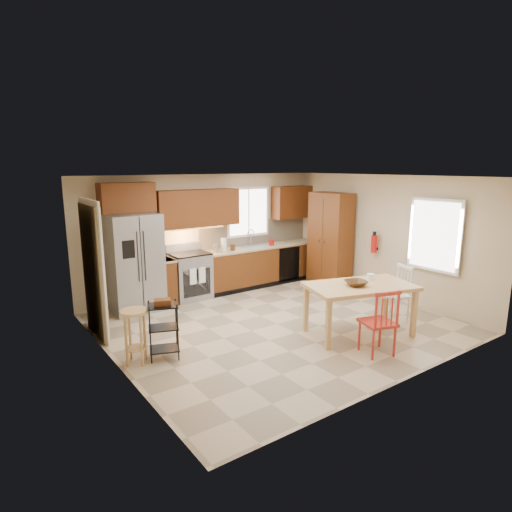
{
  "coord_description": "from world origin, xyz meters",
  "views": [
    {
      "loc": [
        -4.34,
        -5.46,
        2.68
      ],
      "look_at": [
        -0.16,
        0.4,
        1.15
      ],
      "focal_mm": 30.0,
      "sensor_mm": 36.0,
      "label": 1
    }
  ],
  "objects_px": {
    "soap_bottle": "(271,241)",
    "refrigerator": "(134,263)",
    "pantry": "(330,240)",
    "chair_red": "(378,321)",
    "range_stove": "(190,277)",
    "fire_extinguisher": "(374,244)",
    "utility_cart": "(164,330)",
    "table_bowl": "(356,286)",
    "table_jar": "(370,278)",
    "bar_stool": "(135,337)",
    "chair_white": "(394,294)",
    "dining_table": "(359,310)"
  },
  "relations": [
    {
      "from": "pantry",
      "to": "table_bowl",
      "type": "height_order",
      "value": "pantry"
    },
    {
      "from": "bar_stool",
      "to": "range_stove",
      "type": "bearing_deg",
      "value": 46.02
    },
    {
      "from": "range_stove",
      "to": "table_bowl",
      "type": "height_order",
      "value": "range_stove"
    },
    {
      "from": "table_bowl",
      "to": "fire_extinguisher",
      "type": "bearing_deg",
      "value": 32.96
    },
    {
      "from": "pantry",
      "to": "chair_red",
      "type": "relative_size",
      "value": 2.14
    },
    {
      "from": "refrigerator",
      "to": "bar_stool",
      "type": "bearing_deg",
      "value": -110.31
    },
    {
      "from": "soap_bottle",
      "to": "dining_table",
      "type": "bearing_deg",
      "value": -102.0
    },
    {
      "from": "pantry",
      "to": "bar_stool",
      "type": "bearing_deg",
      "value": -165.92
    },
    {
      "from": "range_stove",
      "to": "fire_extinguisher",
      "type": "height_order",
      "value": "fire_extinguisher"
    },
    {
      "from": "chair_white",
      "to": "table_bowl",
      "type": "xyz_separation_m",
      "value": [
        -1.05,
        -0.05,
        0.33
      ]
    },
    {
      "from": "dining_table",
      "to": "chair_red",
      "type": "height_order",
      "value": "chair_red"
    },
    {
      "from": "table_jar",
      "to": "utility_cart",
      "type": "xyz_separation_m",
      "value": [
        -3.28,
        0.89,
        -0.44
      ]
    },
    {
      "from": "soap_bottle",
      "to": "refrigerator",
      "type": "bearing_deg",
      "value": 179.55
    },
    {
      "from": "range_stove",
      "to": "fire_extinguisher",
      "type": "bearing_deg",
      "value": -32.62
    },
    {
      "from": "dining_table",
      "to": "table_bowl",
      "type": "xyz_separation_m",
      "value": [
        -0.1,
        0.0,
        0.42
      ]
    },
    {
      "from": "fire_extinguisher",
      "to": "table_bowl",
      "type": "bearing_deg",
      "value": -147.04
    },
    {
      "from": "soap_bottle",
      "to": "pantry",
      "type": "bearing_deg",
      "value": -43.45
    },
    {
      "from": "pantry",
      "to": "utility_cart",
      "type": "xyz_separation_m",
      "value": [
        -4.55,
        -1.31,
        -0.64
      ]
    },
    {
      "from": "table_jar",
      "to": "utility_cart",
      "type": "distance_m",
      "value": 3.43
    },
    {
      "from": "table_bowl",
      "to": "table_jar",
      "type": "xyz_separation_m",
      "value": [
        0.47,
        0.1,
        0.03
      ]
    },
    {
      "from": "fire_extinguisher",
      "to": "utility_cart",
      "type": "height_order",
      "value": "fire_extinguisher"
    },
    {
      "from": "range_stove",
      "to": "utility_cart",
      "type": "distance_m",
      "value": 2.78
    },
    {
      "from": "chair_red",
      "to": "table_jar",
      "type": "height_order",
      "value": "chair_red"
    },
    {
      "from": "chair_red",
      "to": "table_bowl",
      "type": "height_order",
      "value": "chair_red"
    },
    {
      "from": "soap_bottle",
      "to": "chair_white",
      "type": "relative_size",
      "value": 0.19
    },
    {
      "from": "range_stove",
      "to": "utility_cart",
      "type": "xyz_separation_m",
      "value": [
        -1.57,
        -2.3,
        -0.05
      ]
    },
    {
      "from": "range_stove",
      "to": "chair_red",
      "type": "relative_size",
      "value": 0.94
    },
    {
      "from": "utility_cart",
      "to": "soap_bottle",
      "type": "bearing_deg",
      "value": 52.21
    },
    {
      "from": "range_stove",
      "to": "pantry",
      "type": "xyz_separation_m",
      "value": [
        2.98,
        -0.99,
        0.59
      ]
    },
    {
      "from": "soap_bottle",
      "to": "fire_extinguisher",
      "type": "height_order",
      "value": "fire_extinguisher"
    },
    {
      "from": "pantry",
      "to": "dining_table",
      "type": "height_order",
      "value": "pantry"
    },
    {
      "from": "fire_extinguisher",
      "to": "chair_white",
      "type": "bearing_deg",
      "value": -126.18
    },
    {
      "from": "soap_bottle",
      "to": "chair_red",
      "type": "xyz_separation_m",
      "value": [
        -1.03,
        -3.85,
        -0.51
      ]
    },
    {
      "from": "fire_extinguisher",
      "to": "utility_cart",
      "type": "relative_size",
      "value": 0.44
    },
    {
      "from": "refrigerator",
      "to": "pantry",
      "type": "height_order",
      "value": "pantry"
    },
    {
      "from": "soap_bottle",
      "to": "utility_cart",
      "type": "height_order",
      "value": "soap_bottle"
    },
    {
      "from": "pantry",
      "to": "fire_extinguisher",
      "type": "bearing_deg",
      "value": -79.22
    },
    {
      "from": "range_stove",
      "to": "bar_stool",
      "type": "xyz_separation_m",
      "value": [
        -1.95,
        -2.22,
        -0.08
      ]
    },
    {
      "from": "range_stove",
      "to": "table_bowl",
      "type": "xyz_separation_m",
      "value": [
        1.24,
        -3.29,
        0.36
      ]
    },
    {
      "from": "refrigerator",
      "to": "utility_cart",
      "type": "distance_m",
      "value": 2.33
    },
    {
      "from": "chair_red",
      "to": "chair_white",
      "type": "distance_m",
      "value": 1.48
    },
    {
      "from": "chair_red",
      "to": "bar_stool",
      "type": "distance_m",
      "value": 3.41
    },
    {
      "from": "soap_bottle",
      "to": "table_bowl",
      "type": "distance_m",
      "value": 3.3
    },
    {
      "from": "refrigerator",
      "to": "soap_bottle",
      "type": "relative_size",
      "value": 9.53
    },
    {
      "from": "table_bowl",
      "to": "utility_cart",
      "type": "bearing_deg",
      "value": 160.54
    },
    {
      "from": "fire_extinguisher",
      "to": "dining_table",
      "type": "bearing_deg",
      "value": -145.58
    },
    {
      "from": "refrigerator",
      "to": "soap_bottle",
      "type": "height_order",
      "value": "refrigerator"
    },
    {
      "from": "range_stove",
      "to": "dining_table",
      "type": "distance_m",
      "value": 3.56
    },
    {
      "from": "table_jar",
      "to": "bar_stool",
      "type": "bearing_deg",
      "value": 165.26
    },
    {
      "from": "table_bowl",
      "to": "utility_cart",
      "type": "relative_size",
      "value": 0.41
    }
  ]
}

